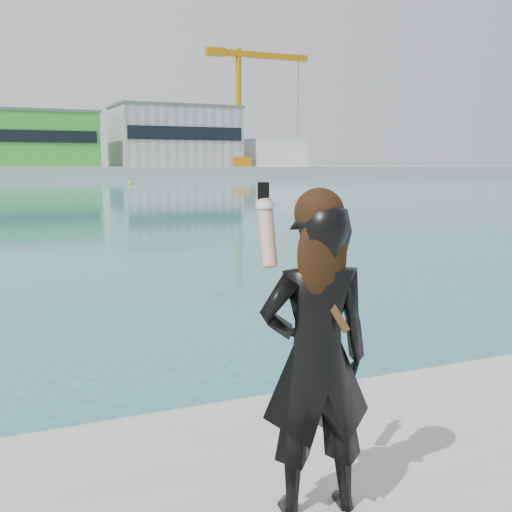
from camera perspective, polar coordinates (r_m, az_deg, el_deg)
The scene contains 7 objects.
warehouse_green at distance 131.57m, azimuth -20.83°, elevation 9.71°, with size 30.60×16.36×10.50m.
warehouse_grey_right at distance 137.65m, azimuth -7.22°, elevation 10.50°, with size 25.50×15.35×12.50m.
ancillary_shed at distance 143.91m, azimuth 1.53°, elevation 9.16°, with size 12.00×10.00×6.00m, color silver.
dock_crane at distance 137.14m, azimuth -1.09°, elevation 13.42°, with size 23.00×4.00×24.00m.
flagpole_right at distance 126.44m, azimuth -14.11°, elevation 9.75°, with size 1.28×0.16×8.00m.
buoy_extra at distance 83.08m, azimuth -11.17°, elevation 6.28°, with size 0.50×0.50×0.50m, color yellow.
woman at distance 3.15m, azimuth 5.35°, elevation -8.31°, with size 0.62×0.47×1.63m.
Camera 1 is at (-1.40, -3.17, 2.52)m, focal length 45.00 mm.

